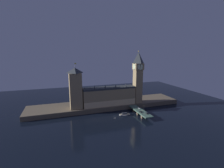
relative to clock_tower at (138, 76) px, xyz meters
The scene contains 13 objects.
ground_plane 69.72m from the clock_tower, 149.01° to the right, with size 400.00×400.00×0.00m, color black.
embankment 63.31m from the clock_tower, 164.92° to the left, with size 220.00×42.00×6.15m.
parliament_hall 51.30m from the clock_tower, behind, with size 73.67×17.03×30.75m.
clock_tower is the anchor object (origin of this frame).
victoria_tower 90.17m from the clock_tower, behind, with size 15.83×15.83×60.19m.
bridge 54.25m from the clock_tower, 110.27° to the right, with size 10.70×46.00×5.51m.
car_northbound_trail 56.57m from the clock_tower, 110.69° to the right, with size 1.88×4.18×1.37m.
car_southbound_lead 60.63m from the clock_tower, 101.92° to the right, with size 1.92×4.20×1.54m.
car_southbound_trail 47.76m from the clock_tower, 111.11° to the right, with size 1.90×4.13×1.44m.
street_lamp_near 61.72m from the clock_tower, 109.91° to the right, with size 1.34×0.60×6.21m.
street_lamp_mid 48.88m from the clock_tower, 101.82° to the right, with size 1.34×0.60×6.72m.
street_lamp_far 43.53m from the clock_tower, 134.49° to the right, with size 1.34×0.60×7.00m.
boat_upstream 61.91m from the clock_tower, 138.69° to the right, with size 15.19×6.69×3.51m.
Camera 1 is at (-64.89, -182.10, 79.23)m, focal length 26.00 mm.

